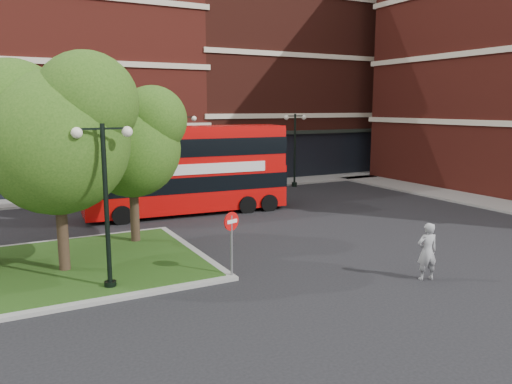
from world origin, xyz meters
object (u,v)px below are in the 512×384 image
bus (187,164)px  woman (427,251)px  car_silver (78,192)px  car_white (229,178)px

bus → woman: bus is taller
car_silver → woman: bearing=-153.0°
bus → car_silver: (-4.66, 4.89, -1.82)m
bus → car_white: 8.54m
bus → woman: bearing=-71.9°
car_silver → bus: bearing=-133.1°
bus → woman: (3.26, -13.11, -1.65)m
car_silver → car_white: 10.11m
woman → car_white: bearing=-81.2°
car_white → bus: bearing=132.7°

